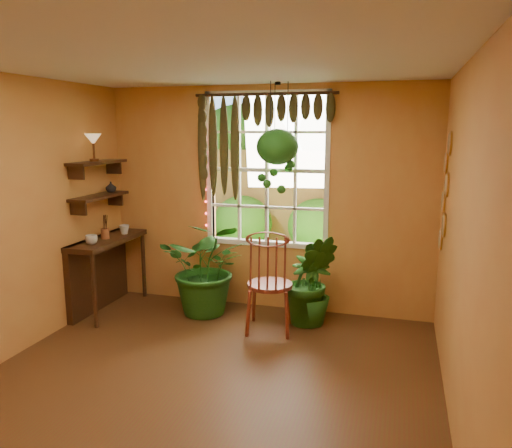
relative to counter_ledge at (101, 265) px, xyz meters
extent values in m
plane|color=#522A17|center=(1.91, -1.60, -0.55)|extent=(4.50, 4.50, 0.00)
plane|color=silver|center=(1.91, -1.60, 2.15)|extent=(4.50, 4.50, 0.00)
plane|color=gold|center=(1.91, 0.65, 0.80)|extent=(4.00, 0.00, 4.00)
plane|color=gold|center=(3.91, -1.60, 0.80)|extent=(0.00, 4.50, 4.50)
cube|color=white|center=(1.91, 0.68, 1.15)|extent=(1.52, 0.10, 1.86)
cube|color=white|center=(1.91, 0.71, 1.15)|extent=(1.38, 0.01, 1.78)
cylinder|color=#3C2010|center=(1.91, 0.57, 2.03)|extent=(1.70, 0.04, 0.04)
cube|color=#3C2010|center=(0.11, 0.00, 0.32)|extent=(0.40, 1.20, 0.06)
cube|color=#3C2010|center=(-0.05, 0.00, -0.10)|extent=(0.08, 1.18, 0.90)
cylinder|color=#3C2010|center=(0.27, -0.55, -0.12)|extent=(0.05, 0.05, 0.86)
cylinder|color=#3C2010|center=(0.27, 0.55, -0.12)|extent=(0.05, 0.05, 0.86)
cube|color=#3C2010|center=(0.03, 0.00, 0.85)|extent=(0.25, 0.90, 0.04)
cube|color=#3C2010|center=(0.03, 0.00, 1.25)|extent=(0.25, 0.90, 0.04)
cube|color=#235B1A|center=(1.91, 5.65, -0.57)|extent=(14.00, 10.00, 0.04)
cube|color=olive|center=(1.91, 3.85, 0.35)|extent=(12.00, 0.10, 1.80)
plane|color=#8EB6EE|center=(1.91, 7.45, 1.00)|extent=(12.00, 0.00, 12.00)
cylinder|color=maroon|center=(2.15, -0.07, -0.04)|extent=(0.55, 0.55, 0.04)
torus|color=maroon|center=(2.18, -0.28, 0.52)|extent=(0.47, 0.10, 0.47)
imported|color=#154E14|center=(1.32, 0.21, 0.02)|extent=(1.15, 1.03, 1.15)
imported|color=#154E14|center=(2.55, 0.21, -0.03)|extent=(0.66, 0.58, 1.05)
imported|color=#154E14|center=(2.54, 0.23, -0.15)|extent=(0.58, 0.58, 0.80)
ellipsoid|color=black|center=(2.10, 0.41, 1.37)|extent=(0.28, 0.28, 0.17)
ellipsoid|color=#154E14|center=(2.10, 0.41, 1.44)|extent=(0.48, 0.48, 0.41)
imported|color=silver|center=(0.13, -0.35, 0.40)|extent=(0.18, 0.18, 0.11)
imported|color=beige|center=(0.19, 0.26, 0.41)|extent=(0.15, 0.15, 0.11)
cylinder|color=#99512C|center=(0.11, -0.04, 0.41)|extent=(0.10, 0.10, 0.12)
imported|color=#B2AD99|center=(0.04, 0.25, 0.93)|extent=(0.15, 0.15, 0.13)
cylinder|color=brown|center=(0.05, -0.08, 1.28)|extent=(0.11, 0.11, 0.03)
cylinder|color=brown|center=(0.05, -0.08, 1.38)|extent=(0.03, 0.03, 0.19)
cone|color=slate|center=(0.05, -0.08, 1.52)|extent=(0.19, 0.19, 0.13)
camera|label=1|loc=(3.47, -5.11, 1.64)|focal=35.00mm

